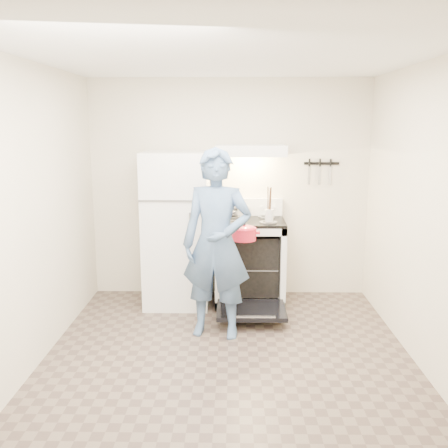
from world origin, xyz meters
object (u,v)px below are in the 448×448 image
Objects in this scene: stove_body at (250,263)px; dutch_oven at (244,234)px; tea_kettle at (232,206)px; refrigerator at (177,229)px; person at (217,244)px.

dutch_oven is at bearing -98.53° from stove_body.
dutch_oven reaches higher than stove_body.
stove_body is 2.87× the size of dutch_oven.
stove_body is 0.67m from tea_kettle.
refrigerator reaches higher than dutch_oven.
stove_body is at bearing -41.84° from tea_kettle.
person is at bearing -110.83° from stove_body.
tea_kettle is 1.10m from person.
dutch_oven is at bearing -80.19° from tea_kettle.
stove_body is 0.51× the size of person.
refrigerator is 1.85× the size of stove_body.
tea_kettle is at bearing 99.81° from dutch_oven.
refrigerator is 0.89m from dutch_oven.
person reaches higher than dutch_oven.
refrigerator is 0.99m from person.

